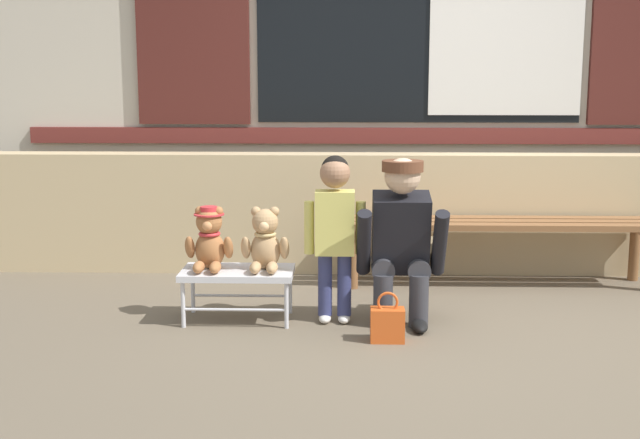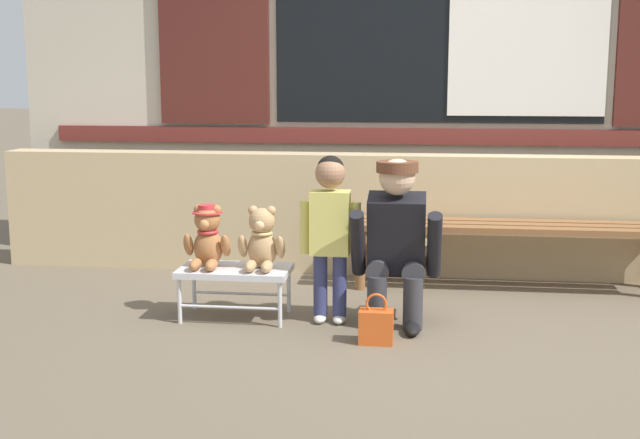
# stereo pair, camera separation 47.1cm
# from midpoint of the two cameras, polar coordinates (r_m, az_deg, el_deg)

# --- Properties ---
(ground_plane) EXTENTS (60.00, 60.00, 0.00)m
(ground_plane) POSITION_cam_midpoint_polar(r_m,az_deg,el_deg) (4.60, 10.94, -7.89)
(ground_plane) COLOR brown
(brick_low_wall) EXTENTS (6.27, 0.25, 0.85)m
(brick_low_wall) POSITION_cam_midpoint_polar(r_m,az_deg,el_deg) (5.89, 10.25, 0.30)
(brick_low_wall) COLOR tan
(brick_low_wall) RESTS_ON ground
(shop_facade) EXTENTS (6.40, 0.26, 3.51)m
(shop_facade) POSITION_cam_midpoint_polar(r_m,az_deg,el_deg) (6.33, 10.45, 13.10)
(shop_facade) COLOR beige
(shop_facade) RESTS_ON ground
(wooden_bench_long) EXTENTS (2.10, 0.40, 0.44)m
(wooden_bench_long) POSITION_cam_midpoint_polar(r_m,az_deg,el_deg) (5.59, 15.36, -0.96)
(wooden_bench_long) COLOR brown
(wooden_bench_long) RESTS_ON ground
(small_display_bench) EXTENTS (0.64, 0.36, 0.30)m
(small_display_bench) POSITION_cam_midpoint_polar(r_m,az_deg,el_deg) (4.76, -3.11, -3.78)
(small_display_bench) COLOR silver
(small_display_bench) RESTS_ON ground
(teddy_bear_with_hat) EXTENTS (0.28, 0.27, 0.36)m
(teddy_bear_with_hat) POSITION_cam_midpoint_polar(r_m,az_deg,el_deg) (4.75, -5.03, -1.29)
(teddy_bear_with_hat) COLOR #A86B3D
(teddy_bear_with_hat) RESTS_ON small_display_bench
(teddy_bear_plain) EXTENTS (0.28, 0.26, 0.36)m
(teddy_bear_plain) POSITION_cam_midpoint_polar(r_m,az_deg,el_deg) (4.70, -1.21, -1.50)
(teddy_bear_plain) COLOR tan
(teddy_bear_plain) RESTS_ON small_display_bench
(child_standing) EXTENTS (0.35, 0.18, 0.96)m
(child_standing) POSITION_cam_midpoint_polar(r_m,az_deg,el_deg) (4.61, 3.63, -0.10)
(child_standing) COLOR navy
(child_standing) RESTS_ON ground
(adult_crouching) EXTENTS (0.50, 0.49, 0.95)m
(adult_crouching) POSITION_cam_midpoint_polar(r_m,az_deg,el_deg) (4.62, 8.35, -1.57)
(adult_crouching) COLOR #333338
(adult_crouching) RESTS_ON ground
(handbag_on_ground) EXTENTS (0.18, 0.11, 0.27)m
(handbag_on_ground) POSITION_cam_midpoint_polar(r_m,az_deg,el_deg) (4.38, 7.01, -7.36)
(handbag_on_ground) COLOR #DB561E
(handbag_on_ground) RESTS_ON ground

